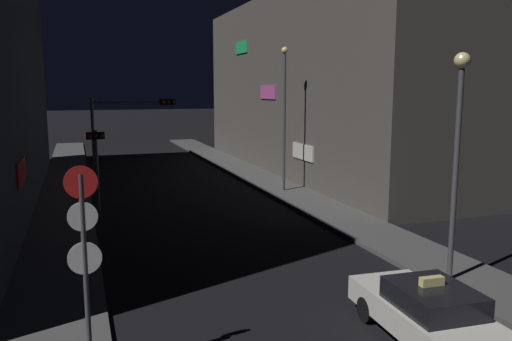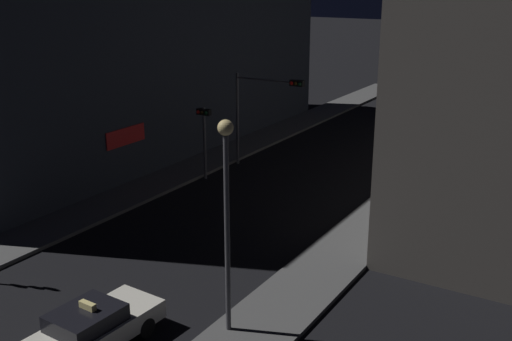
{
  "view_description": "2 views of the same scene",
  "coord_description": "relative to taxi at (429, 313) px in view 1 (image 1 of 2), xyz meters",
  "views": [
    {
      "loc": [
        -5.11,
        -0.34,
        5.79
      ],
      "look_at": [
        2.26,
        20.93,
        2.23
      ],
      "focal_mm": 36.24,
      "sensor_mm": 36.0,
      "label": 1
    },
    {
      "loc": [
        14.61,
        -2.17,
        10.65
      ],
      "look_at": [
        1.7,
        19.15,
        2.73
      ],
      "focal_mm": 43.25,
      "sensor_mm": 36.0,
      "label": 2
    }
  ],
  "objects": [
    {
      "name": "sidewalk_left",
      "position": [
        -8.19,
        18.75,
        -0.66
      ],
      "size": [
        2.63,
        59.25,
        0.16
      ],
      "primitive_type": "cube",
      "color": "#4C4C4C",
      "rests_on": "ground_plane"
    },
    {
      "name": "street_lamp_near_block",
      "position": [
        2.95,
        2.85,
        3.8
      ],
      "size": [
        0.46,
        0.46,
        6.66
      ],
      "color": "#47474C",
      "rests_on": "sidewalk_right"
    },
    {
      "name": "taxi",
      "position": [
        0.0,
        0.0,
        0.0
      ],
      "size": [
        2.02,
        4.53,
        1.62
      ],
      "color": "silver",
      "rests_on": "ground_plane"
    },
    {
      "name": "street_lamp_far_block",
      "position": [
        3.47,
        17.27,
        4.06
      ],
      "size": [
        0.38,
        0.38,
        7.89
      ],
      "color": "#47474C",
      "rests_on": "sidewalk_right"
    },
    {
      "name": "traffic_light_left_kerb",
      "position": [
        -6.62,
        14.94,
        2.09
      ],
      "size": [
        0.8,
        0.42,
        3.97
      ],
      "color": "#47474C",
      "rests_on": "ground_plane"
    },
    {
      "name": "sidewalk_right",
      "position": [
        3.68,
        18.75,
        -0.66
      ],
      "size": [
        2.63,
        59.25,
        0.16
      ],
      "primitive_type": "cube",
      "color": "#4C4C4C",
      "rests_on": "ground_plane"
    },
    {
      "name": "building_facade_right",
      "position": [
        10.84,
        23.9,
        5.32
      ],
      "size": [
        11.79,
        29.39,
        12.11
      ],
      "color": "#514C47",
      "rests_on": "ground_plane"
    },
    {
      "name": "sign_pole_left",
      "position": [
        -7.36,
        0.66,
        1.99
      ],
      "size": [
        0.63,
        0.1,
        4.25
      ],
      "color": "#47474C",
      "rests_on": "sidewalk_left"
    },
    {
      "name": "traffic_light_overhead",
      "position": [
        -5.0,
        18.22,
        3.15
      ],
      "size": [
        4.31,
        0.42,
        5.37
      ],
      "color": "#47474C",
      "rests_on": "ground_plane"
    }
  ]
}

